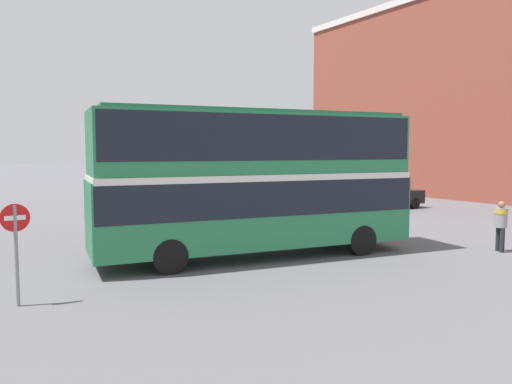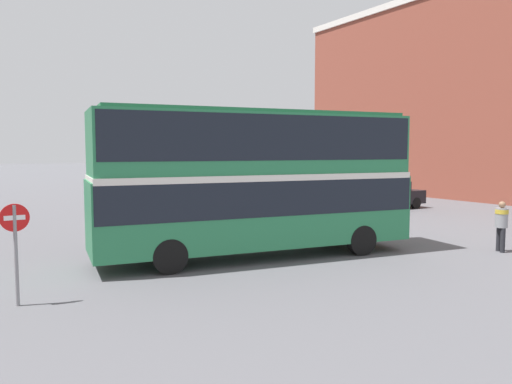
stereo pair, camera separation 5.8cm
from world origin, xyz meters
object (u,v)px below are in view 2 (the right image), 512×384
object	(u,v)px
pedestrian_foreground	(501,221)
parked_car_kerb_far	(390,195)
parked_car_side_street	(219,191)
no_entry_sign	(15,238)
double_decker_bus	(256,174)

from	to	relation	value
pedestrian_foreground	parked_car_kerb_far	xyz separation A→B (m)	(6.05, 10.95, -0.24)
pedestrian_foreground	parked_car_side_street	world-z (taller)	pedestrian_foreground
pedestrian_foreground	parked_car_kerb_far	world-z (taller)	pedestrian_foreground
parked_car_side_street	parked_car_kerb_far	bearing A→B (deg)	139.99
no_entry_sign	parked_car_side_street	bearing A→B (deg)	51.22
parked_car_side_street	double_decker_bus	bearing A→B (deg)	74.90
no_entry_sign	parked_car_kerb_far	bearing A→B (deg)	23.29
pedestrian_foreground	no_entry_sign	bearing A→B (deg)	20.74
pedestrian_foreground	parked_car_side_street	size ratio (longest dim) A/B	0.38
pedestrian_foreground	no_entry_sign	world-z (taller)	no_entry_sign
parked_car_kerb_far	no_entry_sign	world-z (taller)	no_entry_sign
pedestrian_foreground	parked_car_kerb_far	distance (m)	12.51
double_decker_bus	pedestrian_foreground	world-z (taller)	double_decker_bus
double_decker_bus	no_entry_sign	distance (m)	7.48
parked_car_kerb_far	parked_car_side_street	world-z (taller)	parked_car_kerb_far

